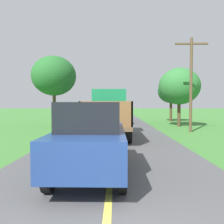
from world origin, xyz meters
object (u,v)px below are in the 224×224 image
object	(u,v)px
following_car	(92,137)
utility_pole_roadside	(191,81)
banana_truck_near	(109,112)
roadside_tree_far_left	(179,86)
roadside_tree_mid_right	(54,76)
roadside_tree_near_left	(171,91)
banana_truck_far	(113,109)

from	to	relation	value
following_car	utility_pole_roadside	bearing A→B (deg)	57.86
banana_truck_near	roadside_tree_far_left	size ratio (longest dim) A/B	1.13
utility_pole_roadside	roadside_tree_mid_right	world-z (taller)	utility_pole_roadside
roadside_tree_near_left	roadside_tree_far_left	size ratio (longest dim) A/B	0.93
roadside_tree_near_left	roadside_tree_mid_right	xyz separation A→B (m)	(-11.77, -5.27, 1.05)
utility_pole_roadside	roadside_tree_near_left	distance (m)	9.27
banana_truck_near	utility_pole_roadside	xyz separation A→B (m)	(5.69, 2.27, 2.14)
roadside_tree_near_left	following_car	distance (m)	19.98
roadside_tree_near_left	roadside_tree_far_left	bearing A→B (deg)	-97.16
banana_truck_far	roadside_tree_far_left	bearing A→B (deg)	-31.54
banana_truck_near	following_car	size ratio (longest dim) A/B	1.42
banana_truck_near	banana_truck_far	bearing A→B (deg)	89.57
banana_truck_near	roadside_tree_far_left	world-z (taller)	roadside_tree_far_left
banana_truck_near	roadside_tree_mid_right	bearing A→B (deg)	129.30
roadside_tree_far_left	following_car	size ratio (longest dim) A/B	1.25
roadside_tree_near_left	roadside_tree_mid_right	bearing A→B (deg)	-155.90
roadside_tree_mid_right	roadside_tree_far_left	world-z (taller)	roadside_tree_mid_right
roadside_tree_mid_right	following_car	bearing A→B (deg)	-69.90
following_car	banana_truck_far	bearing A→B (deg)	89.02
roadside_tree_near_left	roadside_tree_mid_right	size ratio (longest dim) A/B	0.77
roadside_tree_mid_right	roadside_tree_near_left	bearing A→B (deg)	24.10
roadside_tree_mid_right	roadside_tree_far_left	distance (m)	11.13
banana_truck_near	banana_truck_far	world-z (taller)	same
roadside_tree_far_left	following_car	distance (m)	14.79
banana_truck_near	utility_pole_roadside	distance (m)	6.49
banana_truck_far	roadside_tree_far_left	distance (m)	7.24
banana_truck_far	roadside_tree_near_left	distance (m)	7.11
banana_truck_near	roadside_tree_mid_right	world-z (taller)	roadside_tree_mid_right
utility_pole_roadside	roadside_tree_far_left	world-z (taller)	utility_pole_roadside
roadside_tree_near_left	roadside_tree_far_left	world-z (taller)	roadside_tree_far_left
roadside_tree_near_left	roadside_tree_far_left	distance (m)	5.45
banana_truck_near	roadside_tree_mid_right	size ratio (longest dim) A/B	0.93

